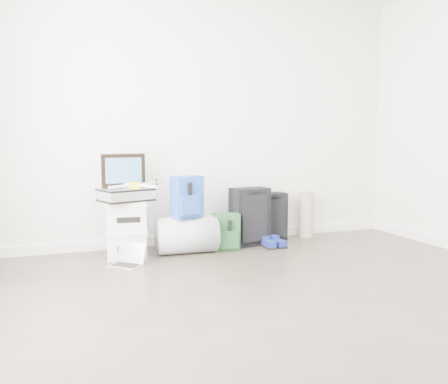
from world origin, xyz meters
name	(u,v)px	position (x,y,z in m)	size (l,w,h in m)	color
ground	(332,324)	(0.00, 0.00, 0.00)	(5.00, 5.00, 0.00)	#362D27
room_envelope	(338,34)	(0.00, 0.02, 1.72)	(4.52, 5.02, 2.71)	silver
boxes_stack	(126,230)	(-0.92, 2.08, 0.27)	(0.42, 0.35, 0.54)	silver
briefcase	(126,195)	(-0.92, 2.08, 0.60)	(0.45, 0.33, 0.13)	#B2B2B7
painting	(124,170)	(-0.92, 2.18, 0.83)	(0.42, 0.07, 0.32)	black
drone	(134,185)	(-0.84, 2.06, 0.70)	(0.52, 0.52, 0.05)	gold
duffel_bag	(187,235)	(-0.33, 2.07, 0.18)	(0.36, 0.36, 0.59)	#93979B
blue_backpack	(187,197)	(-0.33, 2.04, 0.56)	(0.33, 0.28, 0.40)	#1B3FB0
large_suitcase	(250,217)	(0.40, 2.18, 0.31)	(0.42, 0.29, 0.61)	black
green_backpack	(226,233)	(0.08, 2.05, 0.18)	(0.29, 0.23, 0.37)	#153A1E
carry_on	(271,216)	(0.72, 2.33, 0.27)	(0.36, 0.25, 0.53)	black
shoes	(273,243)	(0.58, 1.99, 0.04)	(0.22, 0.25, 0.08)	black
rolled_rug	(306,215)	(1.19, 2.35, 0.26)	(0.17, 0.17, 0.51)	gray
laptop	(128,260)	(-0.95, 1.79, 0.05)	(0.34, 0.34, 0.20)	silver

